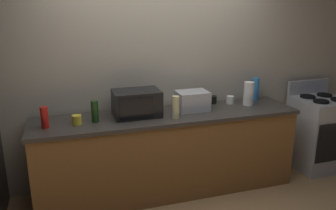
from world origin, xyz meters
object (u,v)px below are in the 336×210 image
at_px(paper_towel_roll, 249,94).
at_px(bottle_hot_sauce, 45,117).
at_px(bottle_spray_cleaner, 255,89).
at_px(bottle_hand_soap, 176,107).
at_px(stove_range, 318,132).
at_px(mug_yellow, 77,120).
at_px(toaster_oven, 192,101).
at_px(microwave, 137,103).
at_px(mug_white, 230,100).
at_px(bottle_wine, 95,111).
at_px(mug_black, 213,100).

height_order(paper_towel_roll, bottle_hot_sauce, paper_towel_roll).
bearing_deg(bottle_hot_sauce, bottle_spray_cleaner, 6.91).
xyz_separation_m(paper_towel_roll, bottle_hand_soap, (-0.95, -0.20, -0.02)).
relative_size(stove_range, mug_yellow, 11.80).
xyz_separation_m(bottle_hot_sauce, bottle_spray_cleaner, (2.42, 0.29, 0.03)).
height_order(toaster_oven, bottle_spray_cleaner, bottle_spray_cleaner).
xyz_separation_m(microwave, bottle_hot_sauce, (-0.90, -0.10, -0.03)).
bearing_deg(mug_white, bottle_wine, -173.04).
distance_m(microwave, paper_towel_roll, 1.32).
xyz_separation_m(bottle_spray_cleaner, mug_black, (-0.56, -0.00, -0.09)).
bearing_deg(microwave, bottle_spray_cleaner, 7.09).
relative_size(paper_towel_roll, bottle_wine, 1.25).
bearing_deg(paper_towel_roll, bottle_wine, -177.65).
distance_m(bottle_hand_soap, mug_black, 0.71).
xyz_separation_m(stove_range, mug_yellow, (-2.94, -0.04, 0.48)).
xyz_separation_m(bottle_wine, bottle_hand_soap, (0.80, -0.13, 0.01)).
height_order(bottle_spray_cleaner, mug_white, bottle_spray_cleaner).
height_order(mug_black, mug_yellow, mug_yellow).
xyz_separation_m(stove_range, bottle_spray_cleaner, (-0.81, 0.24, 0.57)).
bearing_deg(mug_black, bottle_hot_sauce, -171.13).
bearing_deg(mug_white, mug_black, 161.96).
bearing_deg(stove_range, bottle_hot_sauce, -179.00).
bearing_deg(bottle_hand_soap, bottle_wine, 170.75).
distance_m(stove_range, bottle_hot_sauce, 3.27).
distance_m(microwave, mug_black, 0.98).
relative_size(stove_range, paper_towel_roll, 4.00).
xyz_separation_m(bottle_hot_sauce, mug_black, (1.86, 0.29, -0.06)).
relative_size(mug_black, mug_white, 1.00).
bearing_deg(mug_black, bottle_hand_soap, -147.08).
height_order(toaster_oven, mug_white, toaster_oven).
distance_m(bottle_hot_sauce, mug_yellow, 0.30).
bearing_deg(paper_towel_roll, bottle_hand_soap, -168.07).
bearing_deg(mug_black, paper_towel_roll, -27.02).
bearing_deg(bottle_hot_sauce, toaster_oven, 4.36).
relative_size(toaster_oven, mug_white, 3.86).
xyz_separation_m(paper_towel_roll, bottle_wine, (-1.75, -0.07, -0.03)).
xyz_separation_m(microwave, mug_white, (1.15, 0.12, -0.09)).
relative_size(mug_yellow, mug_white, 1.04).
relative_size(toaster_oven, paper_towel_roll, 1.26).
height_order(microwave, bottle_spray_cleaner, same).
height_order(bottle_hot_sauce, mug_black, bottle_hot_sauce).
xyz_separation_m(bottle_hot_sauce, bottle_hand_soap, (1.26, -0.09, 0.01)).
relative_size(stove_range, bottle_hand_soap, 4.66).
relative_size(microwave, bottle_wine, 2.21).
bearing_deg(bottle_hot_sauce, mug_black, 8.87).
bearing_deg(bottle_spray_cleaner, microwave, -172.91).
distance_m(toaster_oven, bottle_wine, 1.06).
relative_size(mug_black, mug_yellow, 0.97).
bearing_deg(stove_range, mug_white, 171.73).
xyz_separation_m(mug_yellow, mug_white, (1.76, 0.21, -0.00)).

